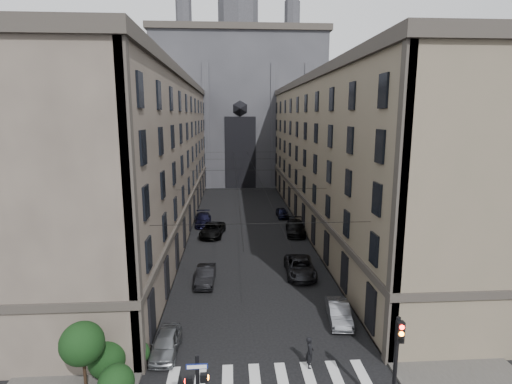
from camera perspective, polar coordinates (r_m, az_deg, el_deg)
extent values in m
cube|color=#383533|center=(52.89, -12.89, -4.89)|extent=(7.00, 80.00, 0.15)
cube|color=#383533|center=(53.65, 9.91, -4.55)|extent=(7.00, 80.00, 0.15)
cube|color=beige|center=(23.99, 1.87, -25.41)|extent=(11.00, 3.20, 0.01)
cube|color=#4F453D|center=(51.81, -16.59, 4.67)|extent=(13.00, 60.00, 18.00)
cube|color=#38332D|center=(51.72, -17.17, 15.07)|extent=(13.60, 60.60, 0.90)
cube|color=#38332D|center=(52.51, -16.31, -0.54)|extent=(13.40, 60.30, 0.50)
cube|color=#645B48|center=(52.82, 13.40, 4.93)|extent=(13.00, 60.00, 18.00)
cube|color=#38332D|center=(52.73, 13.87, 15.14)|extent=(13.60, 60.60, 0.90)
cube|color=#38332D|center=(53.50, 13.18, -0.18)|extent=(13.40, 60.30, 0.50)
cube|color=#2D2D33|center=(89.26, -2.47, 11.38)|extent=(34.00, 22.00, 30.00)
cube|color=#38332D|center=(90.74, -2.55, 21.22)|extent=(35.00, 23.00, 1.20)
cylinder|color=#2D2D33|center=(92.13, -2.59, 25.20)|extent=(8.40, 8.40, 14.00)
cone|color=#2D2D33|center=(89.53, -10.34, 25.14)|extent=(3.20, 3.20, 13.00)
cone|color=#2D2D33|center=(90.01, 5.21, 25.18)|extent=(3.20, 3.20, 13.00)
cube|color=black|center=(78.55, -2.24, 5.61)|extent=(6.00, 0.30, 14.00)
cube|color=orange|center=(19.42, -7.44, -24.82)|extent=(0.34, 0.24, 0.38)
cube|color=#FF0C07|center=(19.67, -9.52, -25.07)|extent=(0.34, 0.24, 0.38)
cube|color=navy|center=(18.96, -8.44, -23.43)|extent=(0.95, 0.05, 0.24)
cylinder|color=black|center=(21.34, 19.25, -22.73)|extent=(0.20, 0.20, 5.20)
cube|color=black|center=(20.14, 19.87, -18.29)|extent=(0.34, 0.30, 1.00)
cylinder|color=#FF0C07|center=(19.86, 20.13, -17.70)|extent=(0.22, 0.05, 0.22)
cylinder|color=orange|center=(20.02, 20.06, -18.50)|extent=(0.22, 0.05, 0.22)
cylinder|color=black|center=(20.17, 20.00, -19.30)|extent=(0.22, 0.05, 0.22)
sphere|color=black|center=(23.24, -19.33, -24.27)|extent=(1.80, 1.80, 1.80)
sphere|color=black|center=(24.88, -20.55, -21.52)|extent=(2.00, 2.00, 2.00)
sphere|color=black|center=(25.51, -16.59, -21.18)|extent=(1.40, 1.40, 1.40)
cylinder|color=black|center=(23.95, -23.28, -22.55)|extent=(0.16, 0.16, 2.40)
sphere|color=black|center=(23.13, -23.59, -19.21)|extent=(2.20, 2.20, 2.20)
cylinder|color=black|center=(25.22, 0.88, -4.53)|extent=(14.00, 0.03, 0.03)
cylinder|color=black|center=(36.91, -0.59, 0.42)|extent=(14.00, 0.03, 0.03)
cylinder|color=black|center=(49.73, -1.40, 3.13)|extent=(14.00, 0.03, 0.03)
cylinder|color=black|center=(62.63, -1.87, 4.73)|extent=(14.00, 0.03, 0.03)
cylinder|color=black|center=(74.57, -2.17, 5.72)|extent=(14.00, 0.03, 0.03)
cylinder|color=black|center=(50.74, -2.91, 2.82)|extent=(0.03, 60.00, 0.03)
cylinder|color=black|center=(50.84, 0.03, 2.85)|extent=(0.03, 60.00, 0.03)
imported|color=slate|center=(26.34, -12.74, -20.32)|extent=(1.71, 3.99, 1.34)
imported|color=black|center=(35.19, -7.21, -11.74)|extent=(1.64, 4.40, 1.44)
imported|color=black|center=(48.21, -6.23, -5.37)|extent=(3.21, 5.77, 1.53)
imported|color=black|center=(53.07, -7.53, -3.90)|extent=(2.46, 5.31, 1.50)
imported|color=slate|center=(29.67, 11.74, -16.50)|extent=(1.87, 4.23, 1.35)
imported|color=black|center=(36.81, 6.30, -10.60)|extent=(2.77, 5.60, 1.53)
imported|color=black|center=(48.88, 5.66, -5.09)|extent=(2.76, 5.71, 1.60)
imported|color=black|center=(56.66, 3.75, -2.98)|extent=(1.61, 3.83, 1.29)
imported|color=black|center=(24.70, 7.68, -21.72)|extent=(0.54, 0.74, 1.87)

